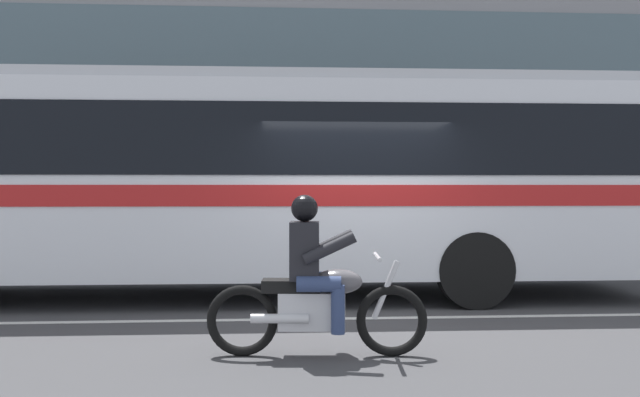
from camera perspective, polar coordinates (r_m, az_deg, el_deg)
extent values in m
plane|color=#3D3D3F|center=(9.46, 2.95, -9.06)|extent=(60.00, 60.00, 0.00)
cube|color=#B7B2A8|center=(14.47, 0.47, -5.29)|extent=(28.00, 3.80, 0.15)
cube|color=silver|center=(8.87, 3.44, -9.70)|extent=(26.60, 0.14, 0.01)
cube|color=#4C606B|center=(16.60, -0.06, 12.85)|extent=(25.76, 0.10, 1.40)
cube|color=silver|center=(10.47, -8.40, 1.41)|extent=(12.92, 2.67, 2.70)
cube|color=black|center=(10.49, -8.40, 4.41)|extent=(11.89, 2.70, 0.96)
cube|color=red|center=(10.47, -8.39, 0.32)|extent=(12.66, 2.69, 0.28)
cube|color=#BABCC3|center=(10.58, -8.41, 9.07)|extent=(12.66, 2.54, 0.16)
cylinder|color=black|center=(9.73, 12.49, -5.70)|extent=(1.04, 0.30, 1.04)
torus|color=black|center=(6.91, 5.86, -9.87)|extent=(0.69, 0.14, 0.69)
torus|color=black|center=(6.92, -6.35, -9.85)|extent=(0.69, 0.14, 0.69)
cube|color=silver|center=(6.86, -0.67, -9.09)|extent=(0.66, 0.33, 0.36)
ellipsoid|color=#59565B|center=(6.82, 1.44, -6.77)|extent=(0.50, 0.32, 0.24)
cube|color=black|center=(6.83, -2.37, -7.10)|extent=(0.58, 0.30, 0.12)
cylinder|color=silver|center=(6.85, 5.36, -7.41)|extent=(0.28, 0.08, 0.58)
cylinder|color=silver|center=(6.81, 4.70, -4.75)|extent=(0.09, 0.64, 0.04)
cylinder|color=silver|center=(6.72, -3.29, -9.73)|extent=(0.56, 0.13, 0.09)
cube|color=black|center=(6.78, -1.27, -4.26)|extent=(0.31, 0.38, 0.56)
sphere|color=black|center=(6.76, -1.27, -0.80)|extent=(0.26, 0.26, 0.26)
cylinder|color=navy|center=(6.99, -0.07, -6.58)|extent=(0.43, 0.18, 0.15)
cylinder|color=navy|center=(7.03, 1.41, -8.52)|extent=(0.13, 0.13, 0.46)
cylinder|color=navy|center=(6.64, -0.09, -6.98)|extent=(0.43, 0.18, 0.15)
cylinder|color=navy|center=(6.68, 1.47, -9.02)|extent=(0.13, 0.13, 0.46)
cylinder|color=black|center=(6.98, 0.75, -3.79)|extent=(0.52, 0.15, 0.32)
cylinder|color=black|center=(6.58, 0.78, -4.07)|extent=(0.52, 0.15, 0.32)
cylinder|color=#4C8C3F|center=(13.99, 8.73, -4.01)|extent=(0.22, 0.22, 0.58)
sphere|color=#4C8C3F|center=(13.96, 8.74, -2.54)|extent=(0.20, 0.20, 0.20)
cylinder|color=#4C8C3F|center=(13.85, 8.86, -3.94)|extent=(0.09, 0.10, 0.09)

